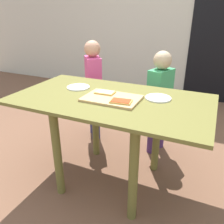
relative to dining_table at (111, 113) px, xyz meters
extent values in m
plane|color=brown|center=(0.00, 0.00, -0.62)|extent=(16.00, 16.00, 0.00)
cube|color=beige|center=(0.00, 2.44, 0.74)|extent=(8.00, 0.20, 2.73)
cube|color=black|center=(0.67, 2.34, 0.38)|extent=(0.90, 0.02, 2.00)
cube|color=brown|center=(0.00, 0.00, 0.11)|extent=(1.42, 0.78, 0.02)
cylinder|color=brown|center=(-0.29, -0.29, -0.26)|extent=(0.06, 0.06, 0.71)
cylinder|color=brown|center=(0.29, -0.29, -0.26)|extent=(0.06, 0.06, 0.71)
cylinder|color=brown|center=(-0.29, 0.29, -0.26)|extent=(0.06, 0.06, 0.71)
cylinder|color=brown|center=(0.29, 0.29, -0.26)|extent=(0.06, 0.06, 0.71)
cube|color=tan|center=(0.02, -0.03, 0.13)|extent=(0.39, 0.27, 0.02)
cube|color=gold|center=(-0.06, 0.03, 0.14)|extent=(0.14, 0.09, 0.01)
cube|color=beige|center=(-0.06, 0.03, 0.15)|extent=(0.13, 0.09, 0.00)
cube|color=gold|center=(0.12, -0.09, 0.14)|extent=(0.15, 0.11, 0.01)
cube|color=red|center=(0.12, -0.09, 0.15)|extent=(0.14, 0.10, 0.00)
cylinder|color=white|center=(-0.34, 0.10, 0.12)|extent=(0.18, 0.18, 0.01)
cylinder|color=white|center=(0.32, 0.12, 0.12)|extent=(0.18, 0.18, 0.01)
cylinder|color=#37365D|center=(-0.53, 0.68, -0.36)|extent=(0.09, 0.09, 0.51)
cylinder|color=#37365D|center=(-0.44, 0.57, -0.36)|extent=(0.09, 0.09, 0.51)
cube|color=#E54C8C|center=(-0.48, 0.62, 0.08)|extent=(0.26, 0.28, 0.38)
sphere|color=tan|center=(-0.48, 0.62, 0.35)|extent=(0.16, 0.16, 0.16)
cylinder|color=#482B63|center=(0.24, 0.69, -0.39)|extent=(0.09, 0.09, 0.46)
cylinder|color=#482B63|center=(0.19, 0.55, -0.39)|extent=(0.09, 0.09, 0.46)
cube|color=#3FA566|center=(0.22, 0.62, 0.03)|extent=(0.21, 0.27, 0.37)
sphere|color=tan|center=(0.22, 0.62, 0.29)|extent=(0.16, 0.16, 0.16)
camera|label=1|loc=(0.66, -1.43, 0.70)|focal=37.24mm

